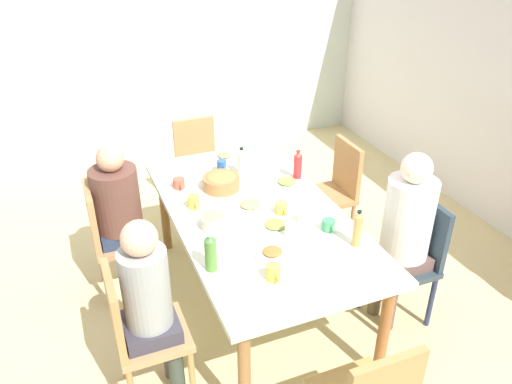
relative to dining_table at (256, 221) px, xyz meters
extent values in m
plane|color=#CFBE85|center=(0.00, 0.00, -0.70)|extent=(6.75, 6.75, 0.00)
cube|color=silver|center=(-2.87, 0.00, 0.60)|extent=(0.12, 5.01, 2.60)
cube|color=silver|center=(0.00, 0.00, 0.05)|extent=(2.04, 1.08, 0.04)
cylinder|color=olive|center=(-0.92, -0.44, -0.33)|extent=(0.07, 0.07, 0.74)
cylinder|color=olive|center=(0.92, -0.44, -0.33)|extent=(0.07, 0.07, 0.74)
cylinder|color=olive|center=(-0.92, 0.44, -0.33)|extent=(0.07, 0.07, 0.74)
cylinder|color=#955C30|center=(0.92, 0.44, -0.33)|extent=(0.07, 0.07, 0.74)
cube|color=#2C3A43|center=(0.51, 0.84, -0.26)|extent=(0.40, 0.40, 0.04)
cylinder|color=navy|center=(0.68, 1.01, -0.49)|extent=(0.04, 0.04, 0.43)
cylinder|color=#36354F|center=(0.34, 1.01, -0.49)|extent=(0.04, 0.04, 0.43)
cylinder|color=#372E4E|center=(0.68, 0.67, -0.49)|extent=(0.04, 0.04, 0.43)
cylinder|color=#32334B|center=(0.34, 0.67, -0.49)|extent=(0.04, 0.04, 0.43)
cube|color=#293A48|center=(0.51, 1.02, -0.03)|extent=(0.38, 0.04, 0.45)
cylinder|color=brown|center=(0.59, 0.74, -0.48)|extent=(0.09, 0.09, 0.45)
cylinder|color=brown|center=(0.43, 0.74, -0.48)|extent=(0.09, 0.09, 0.45)
cube|color=brown|center=(0.51, 0.84, -0.20)|extent=(0.30, 0.30, 0.10)
cylinder|color=silver|center=(0.51, 0.84, 0.12)|extent=(0.32, 0.32, 0.54)
sphere|color=beige|center=(0.51, 0.84, 0.48)|extent=(0.19, 0.19, 0.19)
cube|color=#B27553|center=(-0.51, -0.84, -0.26)|extent=(0.40, 0.40, 0.04)
cylinder|color=tan|center=(-0.68, -1.01, -0.49)|extent=(0.04, 0.04, 0.43)
cylinder|color=#AC7D52|center=(-0.34, -1.01, -0.49)|extent=(0.04, 0.04, 0.43)
cylinder|color=#B0774B|center=(-0.68, -0.67, -0.49)|extent=(0.04, 0.04, 0.43)
cylinder|color=#A37D54|center=(-0.34, -0.67, -0.49)|extent=(0.04, 0.04, 0.43)
cube|color=tan|center=(-0.51, -1.02, -0.03)|extent=(0.38, 0.04, 0.45)
cylinder|color=#352F4D|center=(-0.59, -0.74, -0.48)|extent=(0.09, 0.09, 0.45)
cylinder|color=#302947|center=(-0.43, -0.74, -0.48)|extent=(0.09, 0.09, 0.45)
cube|color=#273550|center=(-0.51, -0.84, -0.20)|extent=(0.30, 0.30, 0.10)
cylinder|color=brown|center=(-0.51, -0.84, 0.08)|extent=(0.33, 0.33, 0.46)
sphere|color=tan|center=(-0.51, -0.84, 0.39)|extent=(0.19, 0.19, 0.19)
cube|color=#A77649|center=(-0.51, 0.84, -0.26)|extent=(0.40, 0.40, 0.04)
cylinder|color=#A98054|center=(-0.34, 1.01, -0.49)|extent=(0.04, 0.04, 0.43)
cylinder|color=#AF785A|center=(-0.68, 1.01, -0.49)|extent=(0.04, 0.04, 0.43)
cylinder|color=#A88258|center=(-0.34, 0.67, -0.49)|extent=(0.04, 0.04, 0.43)
cylinder|color=#AC884E|center=(-0.68, 0.67, -0.49)|extent=(0.04, 0.04, 0.43)
cube|color=#B57F4D|center=(-0.51, 1.02, -0.03)|extent=(0.38, 0.04, 0.45)
cube|color=#A7854A|center=(-1.32, 0.00, -0.26)|extent=(0.40, 0.40, 0.04)
cylinder|color=#A7844A|center=(-1.49, 0.17, -0.49)|extent=(0.04, 0.04, 0.43)
cylinder|color=tan|center=(-1.49, -0.17, -0.49)|extent=(0.04, 0.04, 0.43)
cylinder|color=#B6774F|center=(-1.15, 0.17, -0.49)|extent=(0.04, 0.04, 0.43)
cylinder|color=#B47648|center=(-1.15, -0.17, -0.49)|extent=(0.04, 0.04, 0.43)
cube|color=#A98455|center=(-1.50, 0.00, -0.03)|extent=(0.04, 0.38, 0.45)
cube|color=#A58357|center=(0.51, -0.84, -0.26)|extent=(0.40, 0.40, 0.04)
cylinder|color=tan|center=(0.34, -1.01, -0.49)|extent=(0.04, 0.04, 0.43)
cylinder|color=#AD7F4B|center=(0.34, -0.67, -0.49)|extent=(0.04, 0.04, 0.43)
cylinder|color=#A3844D|center=(0.68, -0.67, -0.49)|extent=(0.04, 0.04, 0.43)
cube|color=#B27E4B|center=(0.51, -1.02, -0.03)|extent=(0.38, 0.04, 0.45)
cylinder|color=#3F3C3C|center=(0.43, -0.74, -0.48)|extent=(0.09, 0.09, 0.45)
cylinder|color=#38423A|center=(0.59, -0.74, -0.48)|extent=(0.09, 0.09, 0.45)
cube|color=#383643|center=(0.51, -0.84, -0.20)|extent=(0.30, 0.30, 0.10)
cylinder|color=#959B9B|center=(0.51, -0.84, 0.08)|extent=(0.26, 0.26, 0.47)
sphere|color=beige|center=(0.51, -0.84, 0.40)|extent=(0.19, 0.19, 0.19)
cylinder|color=white|center=(0.49, -0.10, 0.08)|extent=(0.21, 0.21, 0.01)
ellipsoid|color=#A16931|center=(0.49, -0.10, 0.10)|extent=(0.12, 0.12, 0.02)
cylinder|color=silver|center=(-0.86, 0.07, 0.08)|extent=(0.20, 0.20, 0.01)
ellipsoid|color=tan|center=(-0.86, 0.07, 0.10)|extent=(0.11, 0.11, 0.02)
cylinder|color=silver|center=(-0.27, 0.35, 0.08)|extent=(0.25, 0.25, 0.01)
ellipsoid|color=#80A24A|center=(-0.27, 0.35, 0.10)|extent=(0.14, 0.14, 0.02)
cylinder|color=white|center=(0.23, 0.04, 0.08)|extent=(0.25, 0.25, 0.01)
ellipsoid|color=#7EA043|center=(0.23, 0.04, 0.10)|extent=(0.14, 0.14, 0.02)
cylinder|color=silver|center=(-0.06, -0.02, 0.08)|extent=(0.25, 0.25, 0.01)
ellipsoid|color=tan|center=(-0.06, -0.02, 0.10)|extent=(0.14, 0.14, 0.02)
cylinder|color=beige|center=(0.08, -0.32, 0.12)|extent=(0.17, 0.17, 0.08)
ellipsoid|color=tan|center=(0.08, -0.32, 0.16)|extent=(0.14, 0.14, 0.04)
cylinder|color=#A16B3E|center=(-0.39, -0.11, 0.12)|extent=(0.27, 0.27, 0.09)
ellipsoid|color=#B37C46|center=(-0.39, -0.11, 0.17)|extent=(0.21, 0.21, 0.04)
cylinder|color=#CB5643|center=(-0.52, -0.39, 0.11)|extent=(0.08, 0.08, 0.07)
torus|color=#CE5042|center=(-0.46, -0.39, 0.11)|extent=(0.05, 0.01, 0.05)
cylinder|color=#2F5BA7|center=(-0.63, -0.02, 0.12)|extent=(0.07, 0.07, 0.10)
torus|color=#2B529F|center=(-0.59, -0.02, 0.12)|extent=(0.05, 0.01, 0.05)
cylinder|color=#EAC255|center=(0.09, 0.15, 0.12)|extent=(0.08, 0.08, 0.09)
torus|color=yellow|center=(0.14, 0.15, 0.12)|extent=(0.05, 0.01, 0.05)
cylinder|color=#E9C949|center=(0.69, -0.18, 0.12)|extent=(0.08, 0.08, 0.09)
torus|color=#DCCC49|center=(0.74, -0.18, 0.12)|extent=(0.05, 0.01, 0.05)
cylinder|color=white|center=(0.37, 0.08, 0.12)|extent=(0.08, 0.08, 0.10)
torus|color=white|center=(0.42, 0.08, 0.12)|extent=(0.05, 0.01, 0.05)
cylinder|color=#E5BE45|center=(-0.21, -0.37, 0.12)|extent=(0.08, 0.08, 0.09)
torus|color=#DBC354|center=(-0.16, -0.37, 0.12)|extent=(0.05, 0.01, 0.05)
cylinder|color=#409365|center=(0.38, 0.34, 0.11)|extent=(0.08, 0.08, 0.07)
torus|color=#508D5B|center=(0.43, 0.34, 0.11)|extent=(0.05, 0.01, 0.05)
cylinder|color=white|center=(0.24, 0.23, 0.11)|extent=(0.07, 0.07, 0.08)
torus|color=white|center=(0.29, 0.23, 0.11)|extent=(0.05, 0.01, 0.05)
cylinder|color=tan|center=(0.58, 0.41, 0.17)|extent=(0.05, 0.05, 0.20)
cone|color=tan|center=(0.58, 0.41, 0.29)|extent=(0.05, 0.05, 0.03)
cylinder|color=black|center=(0.58, 0.41, 0.31)|extent=(0.03, 0.03, 0.01)
cylinder|color=red|center=(-0.31, 0.46, 0.17)|extent=(0.06, 0.06, 0.19)
cone|color=red|center=(-0.31, 0.46, 0.28)|extent=(0.05, 0.05, 0.03)
cylinder|color=red|center=(-0.31, 0.46, 0.30)|extent=(0.03, 0.03, 0.01)
cylinder|color=#EBE9C4|center=(-0.55, 0.11, 0.16)|extent=(0.06, 0.06, 0.18)
cone|color=silver|center=(-0.55, 0.11, 0.27)|extent=(0.05, 0.05, 0.03)
cylinder|color=black|center=(-0.55, 0.11, 0.29)|extent=(0.03, 0.03, 0.01)
cylinder|color=#4E8634|center=(0.48, -0.47, 0.17)|extent=(0.07, 0.07, 0.20)
cone|color=#428739|center=(0.48, -0.47, 0.29)|extent=(0.06, 0.06, 0.03)
cylinder|color=white|center=(0.48, -0.47, 0.31)|extent=(0.03, 0.03, 0.01)
camera|label=1|loc=(2.69, -1.10, 1.86)|focal=35.75mm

